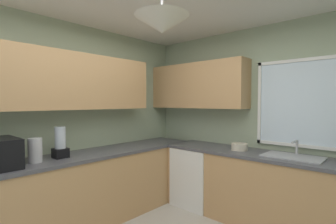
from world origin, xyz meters
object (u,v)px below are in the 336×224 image
dishwasher (197,176)px  bowl (240,147)px  kettle (35,150)px  sink_assembly (293,156)px  blender_appliance (60,144)px

dishwasher → bowl: bearing=2.6°
kettle → bowl: 2.46m
dishwasher → bowl: 0.84m
kettle → sink_assembly: size_ratio=0.41×
kettle → bowl: size_ratio=1.21×
dishwasher → sink_assembly: 1.41m
sink_assembly → dishwasher: bearing=-178.4°
dishwasher → sink_assembly: size_ratio=1.35×
kettle → sink_assembly: bearing=46.9°
blender_appliance → sink_assembly: bearing=42.6°
kettle → sink_assembly: (1.96, 2.10, -0.12)m
bowl → blender_appliance: bearing=-126.1°
sink_assembly → bowl: (-0.66, -0.01, 0.03)m
kettle → dishwasher: bearing=72.8°
sink_assembly → bowl: 0.66m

